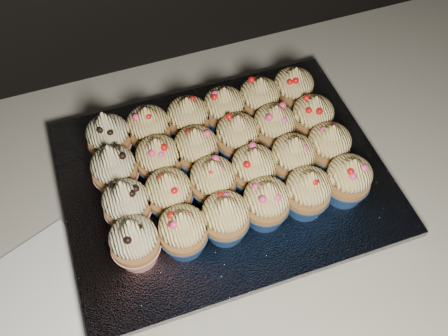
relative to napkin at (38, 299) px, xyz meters
The scene contains 29 objects.
cabinet 0.64m from the napkin, 10.72° to the left, with size 2.40×0.60×0.86m, color black.
worktop 0.43m from the napkin, 10.72° to the left, with size 2.44×0.64×0.04m, color beige.
napkin is the anchor object (origin of this frame).
baking_tray 0.30m from the napkin, 16.09° to the left, with size 0.42×0.32×0.02m, color black.
foil_lining 0.30m from the napkin, 16.09° to the left, with size 0.46×0.36×0.01m, color silver.
cupcake_0 0.16m from the napkin, ahead, with size 0.06×0.06×0.10m.
cupcake_1 0.21m from the napkin, ahead, with size 0.06×0.06×0.08m.
cupcake_2 0.27m from the napkin, ahead, with size 0.06×0.06×0.08m.
cupcake_3 0.32m from the napkin, ahead, with size 0.06×0.06×0.08m.
cupcake_4 0.38m from the napkin, ahead, with size 0.06×0.06×0.08m.
cupcake_5 0.44m from the napkin, ahead, with size 0.06×0.06×0.08m.
cupcake_6 0.17m from the napkin, 20.89° to the left, with size 0.06×0.06×0.10m.
cupcake_7 0.22m from the napkin, 15.00° to the left, with size 0.06×0.06×0.08m.
cupcake_8 0.27m from the napkin, 11.38° to the left, with size 0.06×0.06×0.08m.
cupcake_9 0.33m from the napkin, ahead, with size 0.06×0.06×0.08m.
cupcake_10 0.39m from the napkin, ahead, with size 0.06×0.06×0.08m.
cupcake_11 0.44m from the napkin, ahead, with size 0.06×0.06×0.08m.
cupcake_12 0.19m from the napkin, 39.25° to the left, with size 0.06×0.06×0.10m.
cupcake_13 0.24m from the napkin, 29.02° to the left, with size 0.06×0.06×0.08m.
cupcake_14 0.29m from the napkin, 23.36° to the left, with size 0.06×0.06×0.08m.
cupcake_15 0.34m from the napkin, 19.53° to the left, with size 0.06×0.06×0.08m.
cupcake_16 0.40m from the napkin, 16.62° to the left, with size 0.06×0.06×0.08m.
cupcake_17 0.45m from the napkin, 14.09° to the left, with size 0.06×0.06×0.08m.
cupcake_18 0.24m from the napkin, 49.93° to the left, with size 0.06×0.06×0.10m.
cupcake_19 0.27m from the napkin, 39.95° to the left, with size 0.06×0.06×0.08m.
cupcake_20 0.32m from the napkin, 32.69° to the left, with size 0.06×0.06×0.08m.
cupcake_21 0.37m from the napkin, 27.91° to the left, with size 0.06×0.06×0.08m.
cupcake_22 0.42m from the napkin, 24.25° to the left, with size 0.06×0.06×0.08m.
cupcake_23 0.47m from the napkin, 21.61° to the left, with size 0.06×0.06×0.08m.
Camera 1 is at (-0.27, 1.32, 1.53)m, focal length 40.00 mm.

